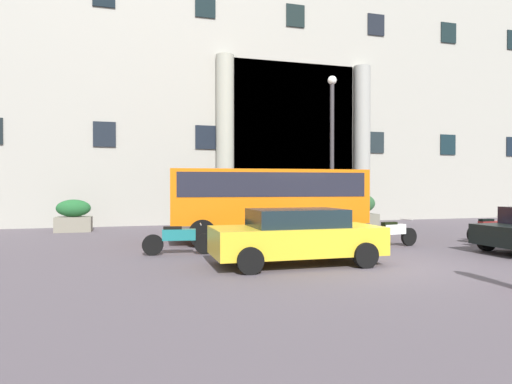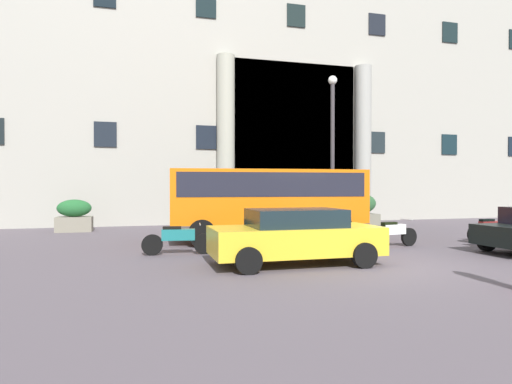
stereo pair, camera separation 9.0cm
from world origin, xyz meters
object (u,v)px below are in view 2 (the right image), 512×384
hedge_planter_east (246,213)px  motorcycle_near_kerb (177,239)px  hedge_planter_entrance_right (74,216)px  motorcycle_far_end (392,233)px  parked_hatchback_near (295,236)px  lamppost_plaza_centre (333,139)px  bus_stop_sign (357,194)px  orange_minibus (267,198)px  hedge_planter_far_west (358,210)px  scooter_by_planter (490,229)px

hedge_planter_east → motorcycle_near_kerb: hedge_planter_east is taller
hedge_planter_entrance_right → motorcycle_far_end: size_ratio=0.78×
parked_hatchback_near → lamppost_plaza_centre: bearing=59.1°
bus_stop_sign → hedge_planter_entrance_right: 12.34m
orange_minibus → bus_stop_sign: size_ratio=2.65×
hedge_planter_far_west → bus_stop_sign: bearing=-119.6°
orange_minibus → scooter_by_planter: (7.56, -2.28, -1.09)m
hedge_planter_far_west → motorcycle_far_end: size_ratio=1.09×
hedge_planter_far_west → parked_hatchback_near: size_ratio=0.49×
hedge_planter_far_west → motorcycle_near_kerb: size_ratio=1.00×
bus_stop_sign → lamppost_plaza_centre: 2.76m
hedge_planter_entrance_right → motorcycle_far_end: bearing=-36.7°
parked_hatchback_near → hedge_planter_far_west: bearing=54.3°
bus_stop_sign → hedge_planter_far_west: size_ratio=1.27×
scooter_by_planter → motorcycle_near_kerb: 10.97m
orange_minibus → hedge_planter_entrance_right: 9.01m
hedge_planter_far_west → motorcycle_near_kerb: 12.34m
bus_stop_sign → lamppost_plaza_centre: size_ratio=0.38×
motorcycle_near_kerb → motorcycle_far_end: bearing=4.0°
lamppost_plaza_centre → motorcycle_far_end: bearing=-95.6°
hedge_planter_entrance_right → motorcycle_far_end: (10.64, -7.93, -0.22)m
hedge_planter_east → scooter_by_planter: (7.15, -7.02, -0.26)m
hedge_planter_far_west → scooter_by_planter: hedge_planter_far_west is taller
motorcycle_far_end → hedge_planter_east: bearing=103.4°
scooter_by_planter → motorcycle_far_end: same height
scooter_by_planter → motorcycle_near_kerb: size_ratio=0.96×
motorcycle_far_end → lamppost_plaza_centre: 6.79m
hedge_planter_entrance_right → hedge_planter_far_west: size_ratio=0.72×
hedge_planter_entrance_right → parked_hatchback_near: size_ratio=0.35×
bus_stop_sign → parked_hatchback_near: bus_stop_sign is taller
hedge_planter_entrance_right → scooter_by_planter: 16.60m
hedge_planter_far_west → scooter_by_planter: 7.54m
orange_minibus → hedge_planter_entrance_right: orange_minibus is taller
scooter_by_planter → motorcycle_far_end: size_ratio=1.04×
orange_minibus → lamppost_plaza_centre: lamppost_plaza_centre is taller
orange_minibus → motorcycle_far_end: (3.48, -2.54, -1.09)m
hedge_planter_east → lamppost_plaza_centre: 5.20m
lamppost_plaza_centre → hedge_planter_far_west: bearing=40.0°
hedge_planter_far_west → motorcycle_far_end: hedge_planter_far_west is taller
parked_hatchback_near → lamppost_plaza_centre: 9.72m
hedge_planter_far_west → hedge_planter_east: hedge_planter_far_west is taller
orange_minibus → motorcycle_near_kerb: (-3.40, -2.29, -1.09)m
hedge_planter_east → lamppost_plaza_centre: lamppost_plaza_centre is taller
bus_stop_sign → scooter_by_planter: bus_stop_sign is taller
scooter_by_planter → lamppost_plaza_centre: bearing=120.8°
motorcycle_far_end → lamppost_plaza_centre: bearing=75.0°
orange_minibus → hedge_planter_east: (0.41, 4.74, -0.82)m
motorcycle_far_end → lamppost_plaza_centre: lamppost_plaza_centre is taller
motorcycle_near_kerb → motorcycle_far_end: same height
hedge_planter_entrance_right → hedge_planter_east: bearing=-4.9°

